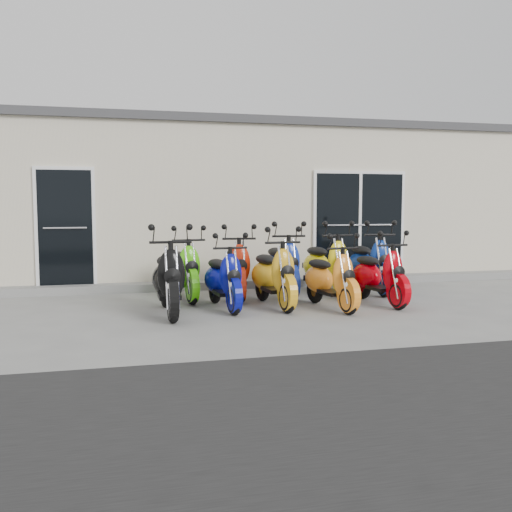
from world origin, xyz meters
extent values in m
plane|color=gray|center=(0.00, 0.00, 0.00)|extent=(80.00, 80.00, 0.00)
cube|color=black|center=(0.00, -5.50, 0.00)|extent=(80.00, 5.00, 0.00)
cube|color=beige|center=(0.00, 5.20, 1.60)|extent=(14.00, 6.00, 3.20)
cube|color=#3F3F42|center=(0.00, 5.20, 3.28)|extent=(14.20, 6.20, 0.16)
cube|color=gray|center=(0.00, 2.02, 0.07)|extent=(14.00, 0.40, 0.15)
cube|color=black|center=(-3.20, 2.17, 1.26)|extent=(1.07, 0.08, 2.22)
cube|color=black|center=(2.60, 2.17, 1.26)|extent=(2.02, 0.08, 2.22)
camera|label=1|loc=(-2.35, -8.78, 1.65)|focal=40.00mm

